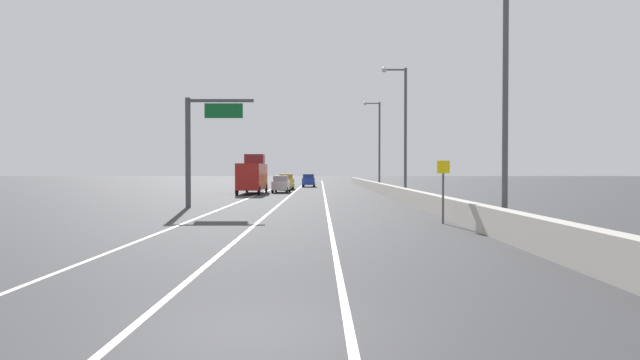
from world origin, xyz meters
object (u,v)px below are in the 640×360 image
(lamp_post_right_near, at_px, (499,79))
(car_yellow_1, at_px, (285,182))
(overhead_sign_gantry, at_px, (198,138))
(box_truck, at_px, (252,175))
(speed_advisory_sign, at_px, (442,187))
(car_blue_2, at_px, (308,180))
(lamp_post_right_second, at_px, (402,125))
(car_white_0, at_px, (280,184))
(lamp_post_right_third, at_px, (377,140))

(lamp_post_right_near, height_order, car_yellow_1, lamp_post_right_near)
(overhead_sign_gantry, relative_size, box_truck, 0.81)
(overhead_sign_gantry, height_order, lamp_post_right_near, lamp_post_right_near)
(overhead_sign_gantry, relative_size, speed_advisory_sign, 2.50)
(car_yellow_1, xyz_separation_m, car_blue_2, (2.69, 11.55, -0.05))
(lamp_post_right_second, xyz_separation_m, box_truck, (-14.29, 13.23, -4.36))
(lamp_post_right_near, distance_m, car_blue_2, 59.50)
(car_white_0, xyz_separation_m, car_blue_2, (2.71, 20.64, 0.02))
(overhead_sign_gantry, distance_m, lamp_post_right_third, 33.90)
(speed_advisory_sign, height_order, lamp_post_right_third, lamp_post_right_third)
(lamp_post_right_second, xyz_separation_m, car_white_0, (-11.38, 15.92, -5.39))
(lamp_post_right_near, height_order, box_truck, lamp_post_right_near)
(lamp_post_right_second, height_order, car_yellow_1, lamp_post_right_second)
(speed_advisory_sign, height_order, car_white_0, speed_advisory_sign)
(overhead_sign_gantry, relative_size, lamp_post_right_third, 0.67)
(lamp_post_right_second, relative_size, car_white_0, 2.59)
(lamp_post_right_second, bearing_deg, lamp_post_right_near, -88.47)
(lamp_post_right_near, bearing_deg, box_truck, 112.91)
(car_blue_2, bearing_deg, lamp_post_right_near, -81.00)
(lamp_post_right_near, distance_m, car_yellow_1, 48.77)
(car_blue_2, relative_size, box_truck, 0.45)
(overhead_sign_gantry, bearing_deg, speed_advisory_sign, -37.75)
(speed_advisory_sign, bearing_deg, lamp_post_right_near, -60.20)
(lamp_post_right_near, bearing_deg, car_blue_2, 99.00)
(car_yellow_1, distance_m, car_blue_2, 11.86)
(overhead_sign_gantry, xyz_separation_m, lamp_post_right_second, (15.22, 8.11, 1.62))
(overhead_sign_gantry, bearing_deg, lamp_post_right_near, -41.23)
(car_blue_2, xyz_separation_m, box_truck, (-5.61, -23.33, 1.01))
(speed_advisory_sign, bearing_deg, overhead_sign_gantry, 142.25)
(lamp_post_right_second, height_order, lamp_post_right_third, same)
(car_blue_2, bearing_deg, car_yellow_1, -103.14)
(car_white_0, bearing_deg, lamp_post_right_third, 27.33)
(lamp_post_right_second, distance_m, car_yellow_1, 27.99)
(speed_advisory_sign, relative_size, car_white_0, 0.70)
(car_white_0, height_order, car_yellow_1, car_yellow_1)
(lamp_post_right_second, bearing_deg, car_yellow_1, 114.45)
(lamp_post_right_near, bearing_deg, lamp_post_right_third, 90.35)
(car_yellow_1, bearing_deg, car_white_0, -90.07)
(overhead_sign_gantry, relative_size, lamp_post_right_second, 0.67)
(lamp_post_right_second, height_order, box_truck, lamp_post_right_second)
(speed_advisory_sign, xyz_separation_m, car_white_0, (-10.31, 34.99, -0.80))
(car_blue_2, bearing_deg, lamp_post_right_third, -58.34)
(lamp_post_right_third, xyz_separation_m, car_blue_2, (-9.00, 14.59, -5.37))
(car_blue_2, bearing_deg, lamp_post_right_second, -76.65)
(overhead_sign_gantry, height_order, lamp_post_right_second, lamp_post_right_second)
(car_blue_2, bearing_deg, car_white_0, -97.47)
(lamp_post_right_second, height_order, car_white_0, lamp_post_right_second)
(speed_advisory_sign, xyz_separation_m, car_yellow_1, (-10.30, 44.08, -0.73))
(lamp_post_right_near, bearing_deg, car_white_0, 107.53)
(lamp_post_right_second, bearing_deg, lamp_post_right_third, 89.17)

